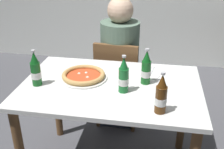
% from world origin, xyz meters
% --- Properties ---
extents(dining_table_main, '(1.20, 0.80, 0.75)m').
position_xyz_m(dining_table_main, '(0.00, 0.00, 0.64)').
color(dining_table_main, silver).
rests_on(dining_table_main, ground_plane).
extents(chair_behind_table, '(0.43, 0.43, 0.85)m').
position_xyz_m(chair_behind_table, '(-0.04, 0.61, 0.48)').
color(chair_behind_table, brown).
rests_on(chair_behind_table, ground_plane).
extents(diner_seated, '(0.34, 0.34, 1.21)m').
position_xyz_m(diner_seated, '(-0.03, 0.66, 0.58)').
color(diner_seated, '#2D3342').
rests_on(diner_seated, ground_plane).
extents(pizza_margherita_near, '(0.33, 0.33, 0.04)m').
position_xyz_m(pizza_margherita_near, '(-0.20, 0.06, 0.77)').
color(pizza_margherita_near, white).
rests_on(pizza_margherita_near, dining_table_main).
extents(beer_bottle_left, '(0.07, 0.07, 0.25)m').
position_xyz_m(beer_bottle_left, '(-0.48, -0.09, 0.85)').
color(beer_bottle_left, '#14591E').
rests_on(beer_bottle_left, dining_table_main).
extents(beer_bottle_center, '(0.07, 0.07, 0.25)m').
position_xyz_m(beer_bottle_center, '(0.23, 0.06, 0.85)').
color(beer_bottle_center, '#14591E').
rests_on(beer_bottle_center, dining_table_main).
extents(beer_bottle_right, '(0.07, 0.07, 0.25)m').
position_xyz_m(beer_bottle_right, '(0.33, -0.28, 0.85)').
color(beer_bottle_right, '#512D0F').
rests_on(beer_bottle_right, dining_table_main).
extents(beer_bottle_extra, '(0.07, 0.07, 0.25)m').
position_xyz_m(beer_bottle_extra, '(0.10, -0.08, 0.85)').
color(beer_bottle_extra, '#196B2D').
rests_on(beer_bottle_extra, dining_table_main).
extents(napkin_with_cutlery, '(0.23, 0.23, 0.01)m').
position_xyz_m(napkin_with_cutlery, '(0.24, 0.23, 0.75)').
color(napkin_with_cutlery, white).
rests_on(napkin_with_cutlery, dining_table_main).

